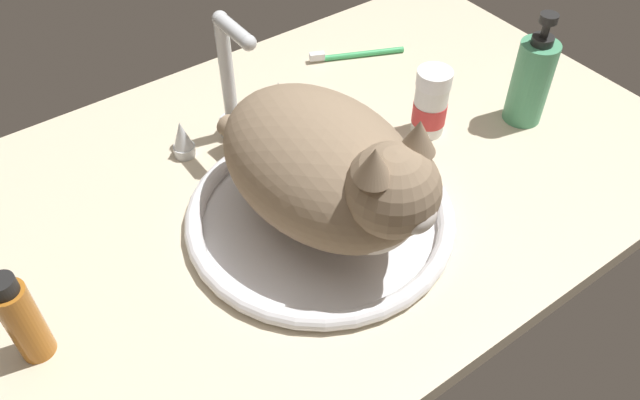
# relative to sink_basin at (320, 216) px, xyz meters

# --- Properties ---
(countertop) EXTENTS (1.07, 0.69, 0.03)m
(countertop) POSITION_rel_sink_basin_xyz_m (0.05, 0.08, -0.03)
(countertop) COLOR beige
(countertop) RESTS_ON ground
(sink_basin) EXTENTS (0.36, 0.36, 0.02)m
(sink_basin) POSITION_rel_sink_basin_xyz_m (0.00, 0.00, 0.00)
(sink_basin) COLOR white
(sink_basin) RESTS_ON countertop
(faucet) EXTENTS (0.20, 0.10, 0.20)m
(faucet) POSITION_rel_sink_basin_xyz_m (0.00, 0.22, 0.07)
(faucet) COLOR silver
(faucet) RESTS_ON countertop
(cat) EXTENTS (0.23, 0.38, 0.20)m
(cat) POSITION_rel_sink_basin_xyz_m (0.00, -0.02, 0.10)
(cat) COLOR #8C755B
(cat) RESTS_ON sink_basin
(pill_bottle) EXTENTS (0.05, 0.05, 0.11)m
(pill_bottle) POSITION_rel_sink_basin_xyz_m (0.24, 0.06, 0.04)
(pill_bottle) COLOR white
(pill_bottle) RESTS_ON countertop
(soap_pump_bottle) EXTENTS (0.06, 0.06, 0.18)m
(soap_pump_bottle) POSITION_rel_sink_basin_xyz_m (0.39, -0.00, 0.06)
(soap_pump_bottle) COLOR #4C9E70
(soap_pump_bottle) RESTS_ON countertop
(amber_bottle) EXTENTS (0.04, 0.04, 0.13)m
(amber_bottle) POSITION_rel_sink_basin_xyz_m (-0.37, 0.02, 0.05)
(amber_bottle) COLOR #B2661E
(amber_bottle) RESTS_ON countertop
(toothbrush) EXTENTS (0.16, 0.08, 0.02)m
(toothbrush) POSITION_rel_sink_basin_xyz_m (0.28, 0.28, -0.00)
(toothbrush) COLOR #3FB266
(toothbrush) RESTS_ON countertop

